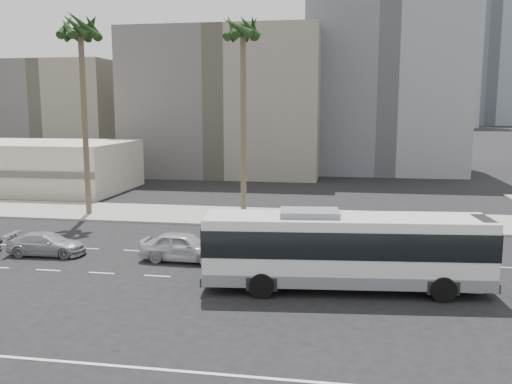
% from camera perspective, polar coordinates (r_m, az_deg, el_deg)
% --- Properties ---
extents(ground, '(700.00, 700.00, 0.00)m').
position_cam_1_polar(ground, '(26.91, 1.93, -9.49)').
color(ground, black).
rests_on(ground, ground).
extents(sidewalk_north, '(120.00, 7.00, 0.15)m').
position_cam_1_polar(sidewalk_north, '(41.81, 4.75, -2.76)').
color(sidewalk_north, gray).
rests_on(sidewalk_north, ground).
extents(commercial_low, '(22.00, 12.16, 5.00)m').
position_cam_1_polar(commercial_low, '(61.49, -23.40, 2.55)').
color(commercial_low, beige).
rests_on(commercial_low, ground).
extents(midrise_beige_west, '(24.00, 18.00, 18.00)m').
position_cam_1_polar(midrise_beige_west, '(71.98, -2.82, 9.26)').
color(midrise_beige_west, '#63605B').
rests_on(midrise_beige_west, ground).
extents(midrise_gray_center, '(20.00, 20.00, 26.00)m').
position_cam_1_polar(midrise_gray_center, '(77.60, 13.24, 11.97)').
color(midrise_gray_center, slate).
rests_on(midrise_gray_center, ground).
extents(midrise_beige_far, '(18.00, 16.00, 15.00)m').
position_cam_1_polar(midrise_beige_far, '(85.93, -19.41, 7.71)').
color(midrise_beige_far, '#63605B').
rests_on(midrise_beige_far, ground).
extents(civic_tower, '(42.00, 42.00, 129.00)m').
position_cam_1_polar(civic_tower, '(277.04, 8.66, 15.04)').
color(civic_tower, beige).
rests_on(civic_tower, ground).
extents(highrise_right, '(26.00, 26.00, 70.00)m').
position_cam_1_polar(highrise_right, '(260.06, 19.31, 14.22)').
color(highrise_right, slate).
rests_on(highrise_right, ground).
extents(highrise_far, '(22.00, 22.00, 60.00)m').
position_cam_1_polar(highrise_far, '(293.80, 23.18, 12.35)').
color(highrise_far, slate).
rests_on(highrise_far, ground).
extents(city_bus, '(13.37, 4.24, 3.78)m').
position_cam_1_polar(city_bus, '(25.73, 9.38, -5.86)').
color(city_bus, silver).
rests_on(city_bus, ground).
extents(car_a, '(2.12, 4.87, 1.63)m').
position_cam_1_polar(car_a, '(30.60, -7.65, -5.70)').
color(car_a, '#B4B5BA').
rests_on(car_a, ground).
extents(car_b, '(2.09, 4.60, 1.31)m').
position_cam_1_polar(car_b, '(33.81, -21.13, -5.12)').
color(car_b, '#93959C').
rests_on(car_b, ground).
extents(palm_near, '(4.52, 4.52, 15.24)m').
position_cam_1_polar(palm_near, '(41.42, -1.37, 16.25)').
color(palm_near, brown).
rests_on(palm_near, ground).
extents(palm_mid, '(5.02, 5.02, 15.53)m').
position_cam_1_polar(palm_mid, '(44.80, -17.98, 15.49)').
color(palm_mid, brown).
rests_on(palm_mid, ground).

